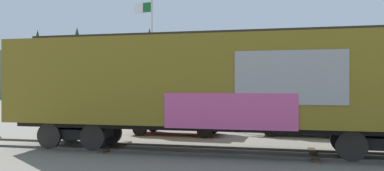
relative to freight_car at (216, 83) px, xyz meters
The scene contains 7 objects.
ground_plane 2.54m from the freight_car, behind, with size 260.00×260.00×0.00m, color slate.
track 2.32m from the freight_car, ahead, with size 59.98×5.36×0.08m.
freight_car is the anchor object (origin of this frame).
flagpole 11.93m from the freight_car, 116.97° to the left, with size 1.29×0.44×7.73m.
hillside 66.56m from the freight_car, 90.79° to the left, with size 126.05×42.60×12.68m.
parked_car_red 5.11m from the freight_car, 118.19° to the left, with size 4.56×2.26×1.61m.
parked_car_black 6.14m from the freight_car, 55.07° to the left, with size 4.41×2.29×1.53m.
Camera 1 is at (2.34, -13.25, 2.30)m, focal length 36.52 mm.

